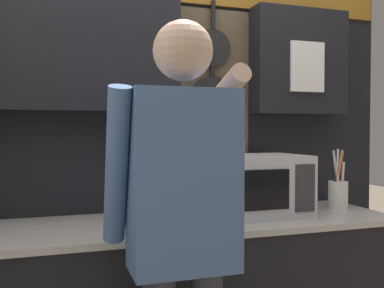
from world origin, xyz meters
The scene contains 5 objects.
back_wall_unit centered at (-0.02, 0.28, 1.46)m, with size 2.66×0.22×2.43m.
microwave centered at (0.36, 0.02, 1.08)m, with size 0.49×0.39×0.32m.
knife_block centered at (-0.13, 0.02, 1.03)m, with size 0.13×0.16×0.29m.
utensil_crock centered at (0.87, 0.02, 1.02)m, with size 0.11×0.11×0.34m.
person centered at (-0.21, -0.54, 1.05)m, with size 0.54×0.67×1.76m.
Camera 1 is at (-0.65, -2.01, 1.36)m, focal length 40.00 mm.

